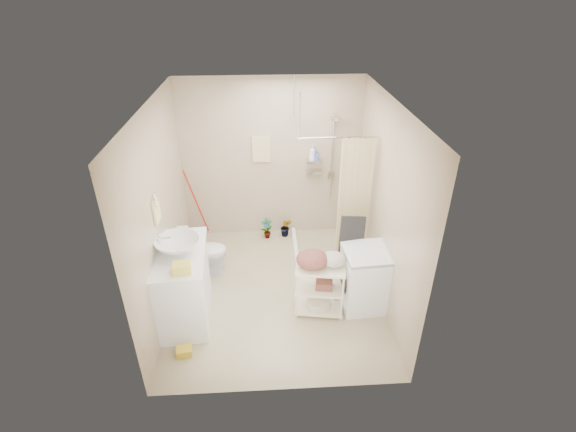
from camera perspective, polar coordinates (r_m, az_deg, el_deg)
name	(u,v)px	position (r m, az deg, el deg)	size (l,w,h in m)	color
floor	(276,291)	(5.90, -1.65, -10.22)	(3.20, 3.20, 0.00)	tan
ceiling	(273,105)	(4.68, -2.12, 14.99)	(2.80, 3.20, 0.04)	silver
wall_back	(271,160)	(6.61, -2.31, 7.60)	(2.80, 0.04, 2.60)	#BAA990
wall_front	(280,295)	(3.84, -1.07, -10.69)	(2.80, 0.04, 2.60)	#BAA990
wall_left	(160,213)	(5.32, -17.10, 0.42)	(0.04, 3.20, 2.60)	#BAA990
wall_right	(386,206)	(5.38, 13.23, 1.31)	(0.04, 3.20, 2.60)	#BAA990
vanity	(183,285)	(5.39, -14.15, -9.12)	(0.62, 1.11, 0.97)	silver
sink	(178,246)	(5.06, -14.83, -3.96)	(0.53, 0.53, 0.18)	silver
counter_basket	(182,268)	(4.75, -14.30, -6.89)	(0.20, 0.15, 0.11)	#DDCD47
floor_basket	(184,350)	(5.18, -14.03, -17.36)	(0.25, 0.19, 0.14)	gold
toilet	(202,252)	(6.16, -11.62, -4.81)	(0.40, 0.70, 0.71)	silver
mop	(195,204)	(6.89, -12.57, 1.64)	(0.12, 0.12, 1.25)	red
potted_plant_a	(267,229)	(6.92, -2.91, -1.74)	(0.19, 0.13, 0.36)	brown
potted_plant_b	(286,227)	(6.97, -0.28, -1.54)	(0.19, 0.15, 0.34)	#993B24
hanging_towel	(261,149)	(6.52, -3.67, 9.13)	(0.28, 0.03, 0.42)	beige
towel_ring	(156,208)	(5.07, -17.61, 0.99)	(0.04, 0.22, 0.34)	#FDEE97
tp_holder	(171,250)	(5.65, -15.74, -4.45)	(0.08, 0.12, 0.14)	white
shower	(329,189)	(6.28, 5.66, 3.74)	(1.10, 1.10, 2.10)	white
shampoo_bottle_a	(312,153)	(6.51, 3.32, 8.59)	(0.10, 0.10, 0.25)	white
shampoo_bottle_b	(315,155)	(6.53, 3.76, 8.36)	(0.09, 0.09, 0.19)	#3D5CB0
washing_machine	(364,278)	(5.54, 10.40, -8.35)	(0.57, 0.59, 0.83)	white
laundry_rack	(320,285)	(5.36, 4.38, -9.35)	(0.61, 0.36, 0.84)	white
ironing_board	(350,258)	(5.57, 8.44, -5.74)	(0.33, 0.10, 1.18)	black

